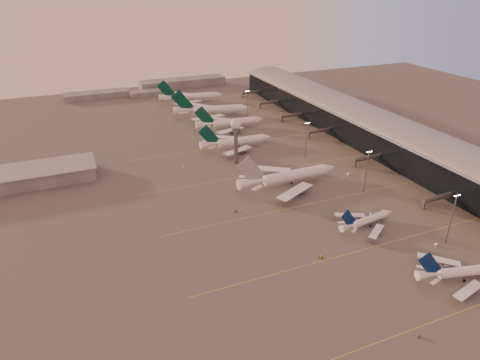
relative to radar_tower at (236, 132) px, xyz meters
name	(u,v)px	position (x,y,z in m)	size (l,w,h in m)	color
ground	(337,274)	(-5.00, -120.00, -20.95)	(700.00, 700.00, 0.00)	#514F4F
taxiway_markings	(324,200)	(25.00, -64.00, -20.94)	(180.00, 185.25, 0.02)	#D9CE4C
terminal	(378,131)	(102.88, -9.91, -10.43)	(57.00, 362.00, 23.04)	black
hangar	(21,177)	(-125.00, 20.00, -16.63)	(82.00, 27.00, 8.50)	slate
radar_tower	(236,132)	(0.00, 0.00, 0.00)	(6.40, 6.40, 31.10)	#575A5F
mast_a	(452,216)	(53.00, -120.00, -7.21)	(3.60, 0.56, 25.00)	#575A5F
mast_b	(367,170)	(50.00, -65.00, -7.21)	(3.60, 0.56, 25.00)	#575A5F
mast_c	(306,138)	(45.00, -10.00, -7.21)	(3.60, 0.56, 25.00)	#575A5F
mast_d	(247,103)	(43.00, 80.00, -7.21)	(3.60, 0.56, 25.00)	#575A5F
distant_horizon	(158,87)	(-2.38, 205.14, -17.06)	(165.00, 37.50, 9.00)	slate
narrowbody_near	(460,273)	(37.39, -141.37, -17.93)	(37.54, 29.61, 14.91)	white
narrowbody_mid	(367,221)	(28.83, -94.61, -18.26)	(33.93, 26.92, 13.29)	white
widebody_white	(289,179)	(15.99, -40.44, -17.08)	(63.49, 50.85, 22.33)	white
greentail_a	(237,143)	(10.80, 24.62, -17.52)	(53.47, 43.17, 19.42)	white
greentail_b	(231,124)	(22.00, 64.46, -17.37)	(55.89, 45.02, 20.29)	white
greentail_c	(212,111)	(19.49, 99.99, -16.71)	(65.30, 52.22, 23.99)	white
greentail_d	(191,98)	(16.22, 149.71, -17.04)	(60.69, 48.66, 22.15)	white
gsv_truck_a	(419,334)	(1.23, -158.10, -19.86)	(5.30, 2.06, 2.13)	#56585B
gsv_catering_a	(437,242)	(47.53, -120.14, -18.82)	(5.58, 3.42, 4.26)	white
gsv_tug_mid	(321,257)	(-5.17, -107.76, -20.48)	(3.68, 3.37, 0.90)	gold
gsv_truck_b	(371,213)	(37.97, -86.59, -19.83)	(5.75, 3.54, 2.18)	white
gsv_truck_c	(236,210)	(-23.61, -57.49, -19.72)	(5.91, 5.51, 2.41)	#56585B
gsv_catering_b	(349,172)	(55.75, -43.13, -18.64)	(5.91, 3.25, 4.63)	white
gsv_tug_far	(245,172)	(-0.99, -16.43, -20.37)	(4.33, 4.52, 1.12)	white
gsv_truck_d	(183,166)	(-32.78, 6.71, -19.91)	(1.95, 5.06, 2.04)	white
gsv_tug_hangar	(264,140)	(34.68, 30.04, -20.46)	(3.82, 3.18, 0.94)	gold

